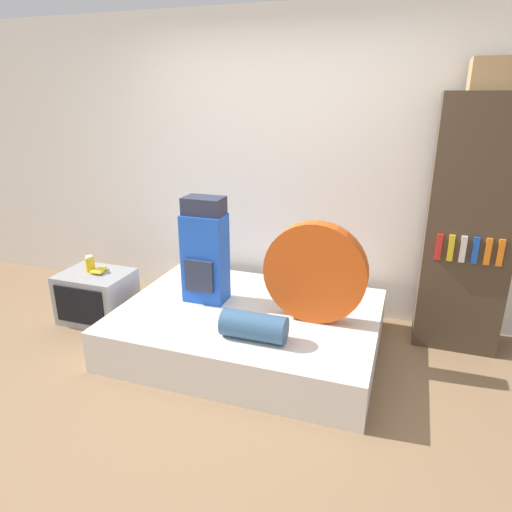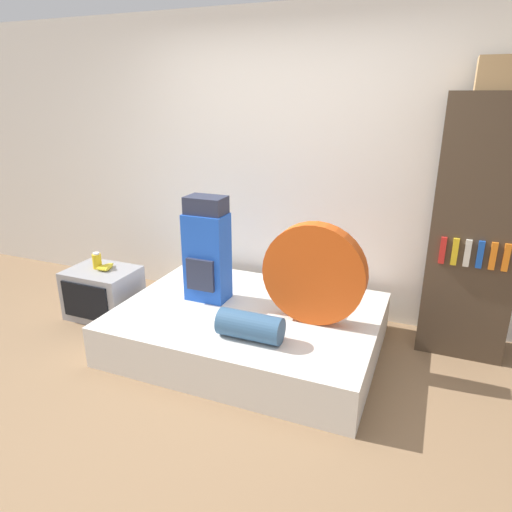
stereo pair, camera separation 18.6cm
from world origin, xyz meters
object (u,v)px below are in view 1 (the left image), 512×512
object	(u,v)px
sleeping_roll	(254,326)
bookshelf	(469,228)
television	(97,297)
cardboard_box	(500,74)
tent_bag	(315,273)
canister	(90,264)
backpack	(205,252)

from	to	relation	value
sleeping_roll	bookshelf	bearing A→B (deg)	36.94
television	bookshelf	distance (m)	3.12
bookshelf	cardboard_box	size ratio (longest dim) A/B	5.21
bookshelf	tent_bag	bearing A→B (deg)	-149.44
canister	cardboard_box	distance (m)	3.47
cardboard_box	bookshelf	bearing A→B (deg)	-149.25
canister	sleeping_roll	bearing A→B (deg)	-14.65
backpack	cardboard_box	xyz separation A→B (m)	(1.96, 0.56, 1.30)
television	tent_bag	bearing A→B (deg)	0.05
television	canister	distance (m)	0.30
tent_bag	cardboard_box	size ratio (longest dim) A/B	2.02
canister	bookshelf	xyz separation A→B (m)	(3.02, 0.59, 0.45)
sleeping_roll	television	xyz separation A→B (m)	(-1.61, 0.41, -0.20)
television	cardboard_box	bearing A→B (deg)	11.87
sleeping_roll	bookshelf	size ratio (longest dim) A/B	0.23
tent_bag	bookshelf	xyz separation A→B (m)	(1.03, 0.61, 0.27)
backpack	cardboard_box	size ratio (longest dim) A/B	2.28
tent_bag	bookshelf	world-z (taller)	bookshelf
cardboard_box	canister	bearing A→B (deg)	-168.79
television	bookshelf	xyz separation A→B (m)	(2.97, 0.61, 0.74)
tent_bag	television	bearing A→B (deg)	-179.95
backpack	canister	distance (m)	1.11
backpack	cardboard_box	world-z (taller)	cardboard_box
backpack	canister	bearing A→B (deg)	-177.79
backpack	bookshelf	world-z (taller)	bookshelf
sleeping_roll	cardboard_box	size ratio (longest dim) A/B	1.22
canister	bookshelf	distance (m)	3.11
cardboard_box	tent_bag	bearing A→B (deg)	-149.43
backpack	bookshelf	distance (m)	2.02
bookshelf	television	bearing A→B (deg)	-168.37
sleeping_roll	canister	bearing A→B (deg)	165.35
television	canister	bearing A→B (deg)	153.05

